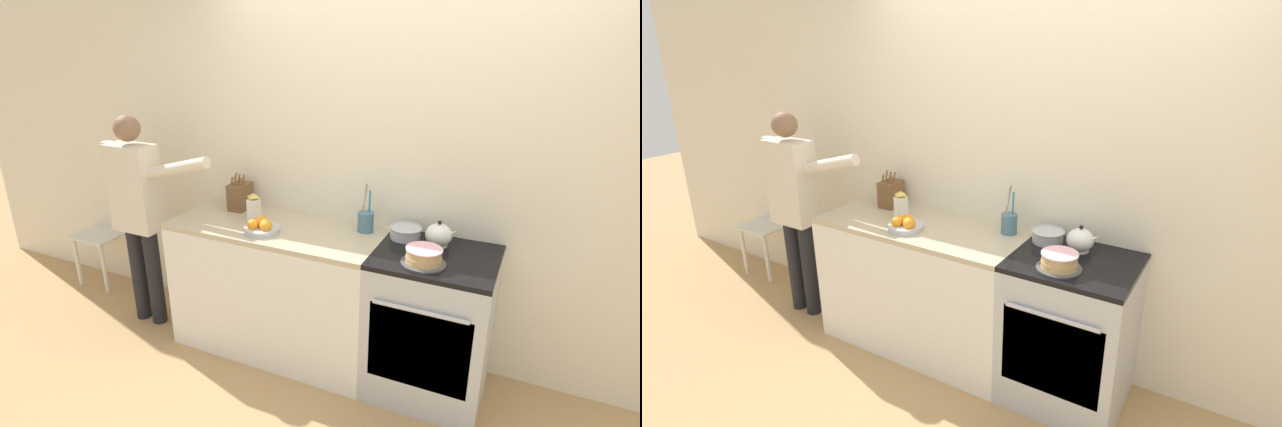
{
  "view_description": "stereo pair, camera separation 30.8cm",
  "coord_description": "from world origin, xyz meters",
  "views": [
    {
      "loc": [
        0.85,
        -2.34,
        2.16
      ],
      "look_at": [
        -0.37,
        0.28,
        1.08
      ],
      "focal_mm": 28.0,
      "sensor_mm": 36.0,
      "label": 1
    },
    {
      "loc": [
        1.13,
        -2.19,
        2.16
      ],
      "look_at": [
        -0.37,
        0.28,
        1.08
      ],
      "focal_mm": 28.0,
      "sensor_mm": 36.0,
      "label": 2
    }
  ],
  "objects": [
    {
      "name": "layer_cake",
      "position": [
        0.31,
        0.16,
        0.97
      ],
      "size": [
        0.25,
        0.25,
        0.09
      ],
      "color": "#4C4C51",
      "rests_on": "stove_range"
    },
    {
      "name": "dining_chair",
      "position": [
        -2.59,
        0.58,
        0.51
      ],
      "size": [
        0.4,
        0.4,
        0.87
      ],
      "rotation": [
        0.0,
        0.0,
        0.48
      ],
      "color": "silver",
      "rests_on": "ground_plane"
    },
    {
      "name": "fruit_bowl",
      "position": [
        -0.74,
        0.17,
        0.97
      ],
      "size": [
        0.23,
        0.23,
        0.1
      ],
      "color": "#B7BABF",
      "rests_on": "counter_cabinet"
    },
    {
      "name": "stove_range",
      "position": [
        0.36,
        0.31,
        0.46
      ],
      "size": [
        0.7,
        0.65,
        0.93
      ],
      "color": "#B7BABF",
      "rests_on": "ground_plane"
    },
    {
      "name": "mixing_bowl",
      "position": [
        0.12,
        0.47,
        0.97
      ],
      "size": [
        0.2,
        0.2,
        0.08
      ],
      "color": "#B7BABF",
      "rests_on": "stove_range"
    },
    {
      "name": "ground_plane",
      "position": [
        0.0,
        0.0,
        0.0
      ],
      "size": [
        16.0,
        16.0,
        0.0
      ],
      "primitive_type": "plane",
      "color": "tan"
    },
    {
      "name": "person_baker",
      "position": [
        -1.78,
        0.18,
        0.95
      ],
      "size": [
        0.92,
        0.2,
        1.6
      ],
      "rotation": [
        0.0,
        0.0,
        -0.17
      ],
      "color": "black",
      "rests_on": "ground_plane"
    },
    {
      "name": "utensil_crock",
      "position": [
        -0.14,
        0.47,
        1.0
      ],
      "size": [
        0.1,
        0.1,
        0.31
      ],
      "color": "#477084",
      "rests_on": "counter_cabinet"
    },
    {
      "name": "milk_carton",
      "position": [
        -0.88,
        0.32,
        1.02
      ],
      "size": [
        0.07,
        0.07,
        0.2
      ],
      "color": "white",
      "rests_on": "counter_cabinet"
    },
    {
      "name": "tea_kettle",
      "position": [
        0.33,
        0.45,
        0.99
      ],
      "size": [
        0.2,
        0.16,
        0.16
      ],
      "color": "white",
      "rests_on": "stove_range"
    },
    {
      "name": "counter_cabinet",
      "position": [
        -0.71,
        0.31,
        0.46
      ],
      "size": [
        1.42,
        0.62,
        0.93
      ],
      "color": "white",
      "rests_on": "ground_plane"
    },
    {
      "name": "wall_back",
      "position": [
        0.0,
        0.64,
        1.3
      ],
      "size": [
        8.0,
        0.04,
        2.6
      ],
      "color": "silver",
      "rests_on": "ground_plane"
    },
    {
      "name": "knife_block",
      "position": [
        -1.1,
        0.49,
        1.02
      ],
      "size": [
        0.12,
        0.17,
        0.28
      ],
      "color": "brown",
      "rests_on": "counter_cabinet"
    }
  ]
}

